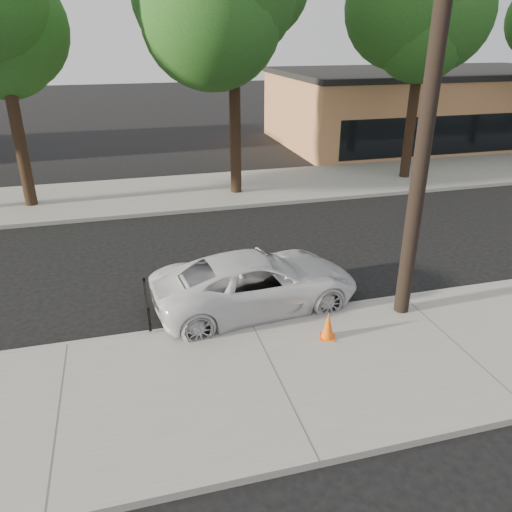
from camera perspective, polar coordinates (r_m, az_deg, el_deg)
ground at (r=13.53m, az=-3.04°, el=-3.13°), size 120.00×120.00×0.00m
near_sidewalk at (r=9.97m, az=2.41°, el=-13.77°), size 90.00×4.40×0.15m
far_sidewalk at (r=21.32m, az=-7.98°, el=7.26°), size 90.00×5.00×0.15m
curb_near at (r=11.71m, az=-0.82°, el=-7.37°), size 90.00×0.12×0.16m
building_main at (r=33.60m, az=19.04°, el=15.77°), size 18.00×10.00×4.00m
utility_pole at (r=11.00m, az=19.03°, el=15.08°), size 1.40×0.34×9.00m
tree_b at (r=20.11m, az=-26.82°, el=21.70°), size 4.34×4.20×8.45m
tree_c at (r=19.97m, az=-1.83°, el=26.22°), size 4.96×4.80×9.55m
tree_d at (r=23.43m, az=19.14°, el=23.41°), size 4.50×4.35×8.75m
police_cruiser at (r=12.06m, az=0.04°, el=-2.98°), size 5.20×2.80×1.39m
traffic_cone at (r=10.92m, az=8.23°, el=-7.88°), size 0.43×0.43×0.62m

